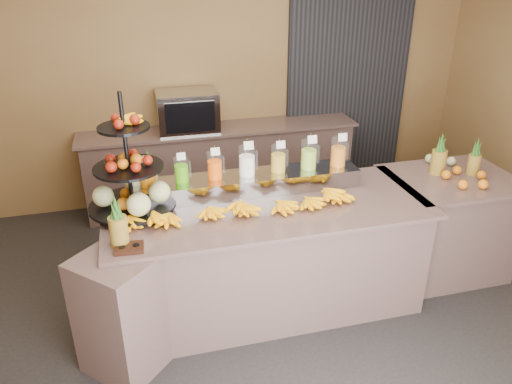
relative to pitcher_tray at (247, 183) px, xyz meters
name	(u,v)px	position (x,y,z in m)	size (l,w,h in m)	color
ground	(277,325)	(0.10, -0.58, -1.01)	(6.00, 6.00, 0.00)	black
room_envelope	(275,68)	(0.28, 0.21, 0.87)	(6.04, 5.02, 2.82)	brown
buffet_counter	(255,261)	(-0.02, -0.32, -0.54)	(2.75, 1.25, 0.93)	gray
right_counter	(445,224)	(1.80, -0.18, -0.54)	(1.08, 0.88, 0.93)	gray
back_ledge	(221,166)	(0.10, 1.67, -0.54)	(3.10, 0.55, 0.93)	gray
pitcher_tray	(247,183)	(0.00, 0.00, 0.00)	(1.85, 0.30, 0.15)	gray
juice_pitcher_orange_a	(147,174)	(-0.78, 0.00, 0.17)	(0.11, 0.12, 0.27)	silver
juice_pitcher_green	(181,171)	(-0.52, 0.00, 0.17)	(0.11, 0.12, 0.27)	silver
juice_pitcher_orange_b	(215,167)	(-0.26, 0.00, 0.17)	(0.12, 0.12, 0.29)	silver
juice_pitcher_milk	(247,163)	(0.00, 0.00, 0.18)	(0.13, 0.14, 0.32)	silver
juice_pitcher_lemon	(278,160)	(0.26, 0.00, 0.17)	(0.12, 0.13, 0.29)	silver
juice_pitcher_lime	(309,156)	(0.52, 0.00, 0.18)	(0.13, 0.14, 0.32)	silver
juice_pitcher_orange_c	(338,154)	(0.78, 0.00, 0.18)	(0.13, 0.13, 0.31)	silver
banana_heap	(242,205)	(-0.12, -0.33, -0.01)	(1.84, 0.17, 0.15)	yellow
fruit_stand	(136,182)	(-0.87, -0.10, 0.16)	(0.76, 0.76, 0.91)	black
condiment_caddy	(129,248)	(-0.96, -0.65, -0.06)	(0.18, 0.14, 0.03)	black
pineapple_left_a	(118,227)	(-1.01, -0.58, 0.06)	(0.12, 0.12, 0.37)	brown
pineapple_left_b	(150,179)	(-0.76, 0.12, 0.07)	(0.13, 0.13, 0.40)	brown
right_fruit_pile	(460,171)	(1.83, -0.20, -0.01)	(0.41, 0.39, 0.21)	brown
oven_warmer	(187,111)	(-0.25, 1.67, 0.14)	(0.64, 0.45, 0.43)	gray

